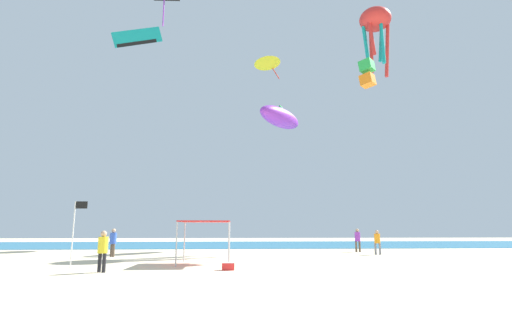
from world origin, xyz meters
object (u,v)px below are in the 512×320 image
kite_box_green (367,73)px  kite_octopus_red (375,23)px  person_leftmost (377,240)px  person_near_tent (113,240)px  kite_delta_yellow (267,61)px  person_rightmost (103,248)px  kite_parafoil_teal (137,37)px  person_central (358,238)px  banner_flag (75,227)px  cooler_box (228,266)px  canopy_tent (205,223)px  kite_inflatable_purple (280,117)px

kite_box_green → kite_octopus_red: bearing=-164.9°
person_leftmost → kite_box_green: bearing=-115.6°
person_near_tent → kite_delta_yellow: (11.87, 17.14, 20.82)m
person_rightmost → kite_parafoil_teal: bearing=139.4°
person_near_tent → person_central: bearing=62.1°
person_leftmost → kite_parafoil_teal: 31.01m
banner_flag → cooler_box: size_ratio=5.53×
kite_octopus_red → kite_delta_yellow: size_ratio=1.63×
person_near_tent → person_leftmost: person_near_tent is taller
person_rightmost → kite_box_green: 22.54m
canopy_tent → kite_delta_yellow: 30.44m
person_near_tent → cooler_box: person_near_tent is taller
banner_flag → person_near_tent: bearing=92.6°
banner_flag → kite_parafoil_teal: bearing=98.1°
person_central → cooler_box: size_ratio=3.18×
person_near_tent → canopy_tent: bearing=9.7°
canopy_tent → kite_box_green: kite_box_green is taller
person_near_tent → kite_box_green: (18.17, 0.91, 12.57)m
canopy_tent → person_near_tent: canopy_tent is taller
kite_inflatable_purple → kite_delta_yellow: 12.20m
canopy_tent → person_leftmost: size_ratio=1.84×
person_central → kite_parafoil_teal: size_ratio=0.37×
kite_box_green → kite_delta_yellow: size_ratio=0.47×
canopy_tent → person_central: size_ratio=1.75×
banner_flag → kite_box_green: kite_box_green is taller
banner_flag → kite_inflatable_purple: kite_inflatable_purple is taller
person_leftmost → person_rightmost: 18.82m
kite_inflatable_purple → kite_parafoil_teal: 17.49m
banner_flag → kite_delta_yellow: (11.54, 24.31, 19.96)m
canopy_tent → kite_octopus_red: bearing=41.4°
cooler_box → kite_parafoil_teal: (-10.08, 19.96, 21.46)m
kite_octopus_red → kite_box_green: 12.21m
kite_parafoil_teal → person_leftmost: bearing=132.8°
canopy_tent → person_central: 14.77m
person_near_tent → cooler_box: size_ratio=3.20×
person_central → kite_delta_yellow: 25.34m
cooler_box → kite_box_green: size_ratio=0.27×
person_central → kite_inflatable_purple: kite_inflatable_purple is taller
person_central → kite_box_green: kite_box_green is taller
canopy_tent → banner_flag: 6.38m
banner_flag → kite_parafoil_teal: size_ratio=0.64×
person_rightmost → banner_flag: size_ratio=0.56×
person_rightmost → kite_octopus_red: bearing=77.9°
person_central → person_rightmost: bearing=22.1°
kite_inflatable_purple → kite_box_green: 10.28m
person_rightmost → canopy_tent: bearing=77.3°
person_leftmost → kite_inflatable_purple: kite_inflatable_purple is taller
kite_box_green → person_rightmost: bearing=-15.3°
banner_flag → cooler_box: 7.71m
kite_octopus_red → kite_parafoil_teal: (-24.49, 3.07, -0.73)m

